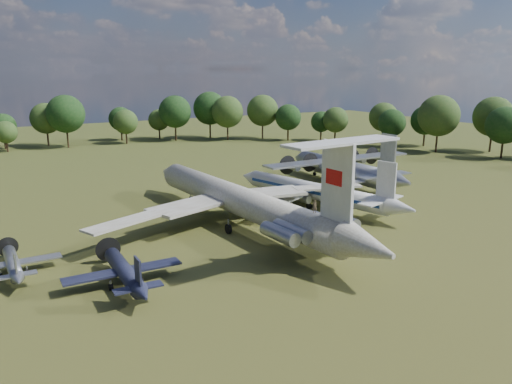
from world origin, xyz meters
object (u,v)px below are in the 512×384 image
il62_airliner (240,206)px  tu104_jet (314,194)px  small_prop_west (125,275)px  person_on_il62 (315,206)px  an12_transport (342,172)px  small_prop_northwest (13,266)px

il62_airliner → tu104_jet: bearing=8.3°
small_prop_west → person_on_il62: 21.94m
il62_airliner → tu104_jet: 15.83m
an12_transport → person_on_il62: 40.74m
il62_airliner → small_prop_northwest: 29.65m
small_prop_west → an12_transport: bearing=28.5°
small_prop_west → person_on_il62: bearing=-8.6°
person_on_il62 → an12_transport: bearing=-122.6°
il62_airliner → tu104_jet: il62_airliner is taller
person_on_il62 → small_prop_northwest: bearing=-10.5°
small_prop_northwest → person_on_il62: person_on_il62 is taller
small_prop_west → small_prop_northwest: size_ratio=1.20×
an12_transport → small_prop_northwest: 61.17m
tu104_jet → small_prop_northwest: bearing=174.4°
tu104_jet → small_prop_west: size_ratio=2.30×
il62_airliner → an12_transport: bearing=20.2°
il62_airliner → an12_transport: (29.28, 13.71, -0.44)m
small_prop_northwest → tu104_jet: bearing=8.1°
il62_airliner → person_on_il62: size_ratio=36.43×
tu104_jet → person_on_il62: 24.27m
il62_airliner → small_prop_west: 23.24m
person_on_il62 → tu104_jet: bearing=-115.1°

